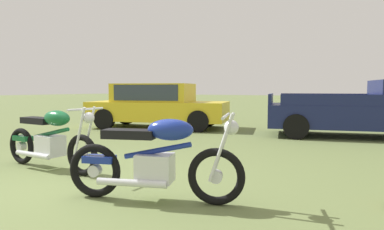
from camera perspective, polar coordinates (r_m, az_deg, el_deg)
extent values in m
plane|color=olive|center=(4.96, -17.77, -10.73)|extent=(120.00, 120.00, 0.00)
torus|color=black|center=(5.35, -17.59, -6.27)|extent=(0.61, 0.10, 0.61)
torus|color=black|center=(6.55, -26.17, -4.59)|extent=(0.61, 0.10, 0.61)
cylinder|color=silver|center=(5.35, -17.59, -6.27)|extent=(0.14, 0.10, 0.14)
cylinder|color=silver|center=(6.55, -26.17, -4.59)|extent=(0.14, 0.10, 0.14)
cylinder|color=silver|center=(5.32, -16.51, -2.64)|extent=(0.27, 0.04, 0.75)
cylinder|color=silver|center=(5.20, -18.00, -2.83)|extent=(0.27, 0.04, 0.75)
cube|color=silver|center=(5.91, -22.23, -4.67)|extent=(0.41, 0.31, 0.32)
cylinder|color=#14592D|center=(5.86, -22.11, -2.77)|extent=(0.82, 0.08, 0.23)
ellipsoid|color=#14592D|center=(5.71, -21.29, -0.48)|extent=(0.53, 0.27, 0.24)
cube|color=black|center=(6.11, -23.98, -0.83)|extent=(0.61, 0.25, 0.10)
cube|color=#14592D|center=(6.48, -25.93, -3.43)|extent=(0.36, 0.19, 0.08)
cylinder|color=silver|center=(5.20, -17.04, 0.92)|extent=(0.05, 0.64, 0.03)
sphere|color=silver|center=(5.16, -16.57, -0.43)|extent=(0.16, 0.16, 0.16)
cylinder|color=silver|center=(6.02, -24.66, -5.93)|extent=(0.80, 0.10, 0.08)
torus|color=black|center=(3.86, 3.99, -10.04)|extent=(0.63, 0.29, 0.63)
torus|color=black|center=(4.27, -15.64, -8.77)|extent=(0.63, 0.29, 0.63)
cylinder|color=silver|center=(3.86, 3.99, -10.04)|extent=(0.17, 0.14, 0.14)
cylinder|color=silver|center=(4.27, -15.64, -8.77)|extent=(0.17, 0.14, 0.14)
cylinder|color=silver|center=(3.87, 5.07, -4.98)|extent=(0.27, 0.12, 0.74)
cylinder|color=silver|center=(3.69, 4.77, -5.43)|extent=(0.27, 0.12, 0.74)
cube|color=silver|center=(3.98, -6.08, -8.64)|extent=(0.48, 0.42, 0.32)
cylinder|color=navy|center=(3.94, -5.68, -5.83)|extent=(0.76, 0.31, 0.22)
ellipsoid|color=navy|center=(3.86, -3.57, -2.43)|extent=(0.58, 0.42, 0.24)
cube|color=black|center=(4.02, -10.22, -3.08)|extent=(0.65, 0.42, 0.10)
cube|color=navy|center=(4.21, -14.94, -6.98)|extent=(0.40, 0.29, 0.08)
cylinder|color=silver|center=(3.73, 5.57, -0.18)|extent=(0.24, 0.61, 0.03)
sphere|color=silver|center=(3.74, 6.47, -2.03)|extent=(0.20, 0.20, 0.16)
cylinder|color=silver|center=(3.94, -9.88, -10.92)|extent=(0.78, 0.34, 0.08)
cube|color=gold|center=(11.31, -5.49, 0.68)|extent=(4.72, 2.97, 0.60)
cube|color=gold|center=(11.33, -6.23, 3.61)|extent=(2.78, 2.22, 0.60)
cube|color=#2D3842|center=(11.33, -6.23, 3.71)|extent=(2.44, 2.15, 0.48)
cylinder|color=black|center=(11.73, 2.77, -0.30)|extent=(0.68, 0.40, 0.64)
cylinder|color=black|center=(10.14, 1.06, -1.04)|extent=(0.68, 0.40, 0.64)
cylinder|color=black|center=(12.63, -10.72, -0.04)|extent=(0.68, 0.40, 0.64)
cylinder|color=black|center=(11.17, -14.15, -0.67)|extent=(0.68, 0.40, 0.64)
cube|color=#161E4C|center=(10.15, 27.16, -0.21)|extent=(5.42, 3.07, 0.60)
cube|color=#161E4C|center=(10.79, 21.23, 2.56)|extent=(2.49, 0.77, 0.28)
cube|color=#161E4C|center=(9.15, 22.38, 2.26)|extent=(2.49, 0.77, 0.28)
cube|color=#161E4C|center=(9.90, 12.80, 2.61)|extent=(0.52, 1.61, 0.28)
cylinder|color=black|center=(10.75, 16.41, -0.90)|extent=(0.68, 0.38, 0.64)
cylinder|color=black|center=(9.13, 16.69, -1.82)|extent=(0.68, 0.38, 0.64)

